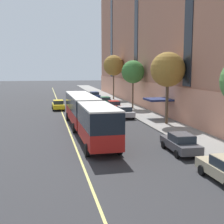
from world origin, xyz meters
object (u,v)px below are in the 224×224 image
(street_tree_far_uptown, at_px, (133,72))
(fire_hydrant, at_px, (111,101))
(street_tree_mid_block, at_px, (168,70))
(city_bus, at_px, (87,113))
(parked_car_green_0, at_px, (105,101))
(parked_car_darkgray_4, at_px, (181,143))
(parked_car_silver_6, at_px, (124,112))
(parked_car_red_5, at_px, (114,106))
(street_tree_far_downtown, at_px, (114,65))
(taxi_cab, at_px, (58,105))
(parked_car_navy_1, at_px, (94,95))

(street_tree_far_uptown, distance_m, fire_hydrant, 10.10)
(street_tree_mid_block, bearing_deg, city_bus, -163.94)
(parked_car_green_0, xyz_separation_m, parked_car_darkgray_4, (-0.02, -31.86, -0.00))
(street_tree_far_uptown, bearing_deg, city_bus, -119.50)
(parked_car_green_0, distance_m, parked_car_silver_6, 14.09)
(parked_car_red_5, bearing_deg, city_bus, -111.62)
(parked_car_silver_6, bearing_deg, street_tree_mid_block, -58.77)
(city_bus, bearing_deg, parked_car_darkgray_4, -55.01)
(fire_hydrant, bearing_deg, city_bus, -107.15)
(parked_car_darkgray_4, relative_size, street_tree_far_downtown, 0.52)
(city_bus, relative_size, taxi_cab, 4.35)
(parked_car_darkgray_4, relative_size, taxi_cab, 1.01)
(parked_car_green_0, relative_size, street_tree_far_uptown, 0.62)
(parked_car_red_5, relative_size, street_tree_far_uptown, 0.58)
(parked_car_navy_1, xyz_separation_m, parked_car_darkgray_4, (0.03, -43.75, -0.00))
(parked_car_red_5, bearing_deg, parked_car_silver_6, -90.99)
(parked_car_red_5, xyz_separation_m, street_tree_far_uptown, (3.51, 1.42, 5.20))
(city_bus, xyz_separation_m, fire_hydrant, (7.91, 25.64, -1.61))
(city_bus, xyz_separation_m, parked_car_red_5, (6.33, 15.97, -1.32))
(parked_car_navy_1, height_order, parked_car_red_5, same)
(parked_car_green_0, distance_m, street_tree_mid_block, 21.16)
(parked_car_navy_1, bearing_deg, street_tree_mid_block, -83.57)
(city_bus, bearing_deg, street_tree_far_downtown, 72.88)
(parked_car_green_0, xyz_separation_m, street_tree_far_downtown, (3.55, 9.03, 6.32))
(parked_car_green_0, height_order, parked_car_darkgray_4, same)
(parked_car_red_5, height_order, street_tree_far_downtown, street_tree_far_downtown)
(fire_hydrant, bearing_deg, parked_car_red_5, -99.29)
(street_tree_far_downtown, bearing_deg, parked_car_navy_1, 141.53)
(parked_car_navy_1, height_order, street_tree_far_downtown, street_tree_far_downtown)
(street_tree_far_uptown, bearing_deg, parked_car_darkgray_4, -97.73)
(taxi_cab, bearing_deg, parked_car_silver_6, -50.50)
(taxi_cab, xyz_separation_m, fire_hydrant, (10.01, 6.75, -0.29))
(parked_car_darkgray_4, xyz_separation_m, parked_car_silver_6, (-0.06, 17.77, -0.00))
(parked_car_red_5, relative_size, street_tree_mid_block, 0.54)
(parked_car_green_0, distance_m, taxi_cab, 9.29)
(parked_car_green_0, bearing_deg, street_tree_far_downtown, 68.52)
(street_tree_mid_block, bearing_deg, parked_car_silver_6, 121.23)
(parked_car_green_0, bearing_deg, street_tree_mid_block, -79.96)
(city_bus, distance_m, parked_car_green_0, 23.79)
(street_tree_far_downtown, height_order, fire_hydrant, street_tree_far_downtown)
(parked_car_silver_6, distance_m, street_tree_far_downtown, 24.24)
(parked_car_red_5, height_order, taxi_cab, same)
(street_tree_mid_block, distance_m, fire_hydrant, 23.65)
(taxi_cab, distance_m, street_tree_far_uptown, 13.11)
(parked_car_navy_1, distance_m, street_tree_mid_block, 32.67)
(city_bus, bearing_deg, street_tree_far_uptown, 60.50)
(street_tree_far_downtown, bearing_deg, taxi_cab, -132.46)
(fire_hydrant, bearing_deg, parked_car_navy_1, 100.37)
(parked_car_green_0, relative_size, parked_car_navy_1, 1.04)
(city_bus, distance_m, street_tree_mid_block, 11.12)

